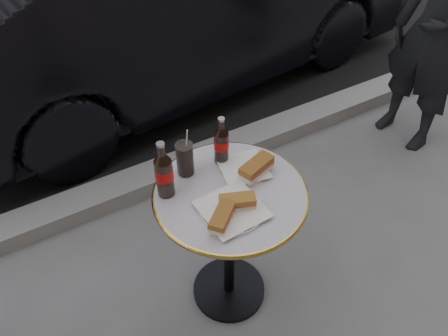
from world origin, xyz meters
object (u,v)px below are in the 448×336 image
cola_bottle_left (164,169)px  pedestrian (439,33)px  cola_bottle_right (221,140)px  parked_car (179,2)px  plate_left (232,210)px  plate_right (243,169)px  cola_glass (185,159)px  bistro_table (230,247)px

cola_bottle_left → pedestrian: (1.94, 0.34, -0.08)m
cola_bottle_right → parked_car: bearing=69.9°
cola_bottle_left → cola_bottle_right: 0.29m
plate_left → parked_car: 2.17m
plate_left → plate_right: 0.23m
plate_right → cola_bottle_right: size_ratio=0.87×
plate_left → cola_bottle_left: cola_bottle_left is taller
cola_glass → pedestrian: size_ratio=0.10×
plate_right → cola_glass: bearing=153.6°
cola_bottle_right → cola_glass: cola_bottle_right is taller
bistro_table → cola_bottle_right: cola_bottle_right is taller
plate_left → cola_bottle_right: cola_bottle_right is taller
cola_bottle_left → cola_bottle_right: size_ratio=1.14×
cola_bottle_left → plate_left: bearing=-50.7°
cola_glass → pedestrian: bearing=8.6°
bistro_table → plate_left: bearing=-117.1°
plate_left → cola_bottle_right: size_ratio=1.05×
plate_left → pedestrian: bearing=17.4°
bistro_table → cola_glass: size_ratio=4.91×
plate_right → plate_left: bearing=-132.1°
plate_right → cola_glass: 0.25m
bistro_table → pedestrian: bearing=15.0°
cola_glass → parked_car: parked_car is taller
bistro_table → parked_car: (0.70, 1.94, 0.28)m
cola_bottle_right → pedestrian: pedestrian is taller
bistro_table → cola_glass: 0.49m
parked_car → cola_bottle_left: bearing=146.5°
bistro_table → cola_glass: bearing=118.8°
cola_bottle_right → parked_car: 1.89m
cola_bottle_left → cola_glass: (0.12, 0.07, -0.05)m
bistro_table → parked_car: parked_car is taller
bistro_table → cola_bottle_left: 0.55m
plate_right → cola_bottle_right: bearing=118.0°
plate_right → cola_bottle_left: (-0.33, 0.04, 0.12)m
plate_left → parked_car: size_ratio=0.06×
cola_bottle_right → parked_car: parked_car is taller
pedestrian → parked_car: bearing=-152.6°
bistro_table → plate_left: size_ratio=3.09×
bistro_table → plate_right: (0.11, 0.08, 0.37)m
plate_right → cola_glass: (-0.21, 0.11, 0.07)m
cola_glass → pedestrian: 1.85m
cola_bottle_left → parked_car: (0.93, 1.82, -0.21)m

